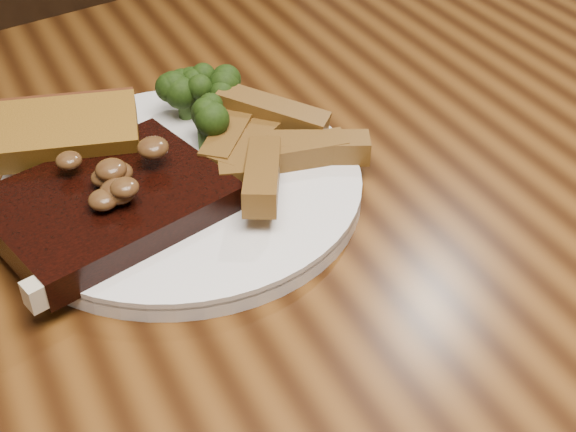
{
  "coord_description": "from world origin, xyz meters",
  "views": [
    {
      "loc": [
        -0.18,
        -0.4,
        1.12
      ],
      "look_at": [
        0.01,
        -0.02,
        0.78
      ],
      "focal_mm": 50.0,
      "sensor_mm": 36.0,
      "label": 1
    }
  ],
  "objects_px": {
    "dining_table": "(272,328)",
    "garlic_bread": "(73,153)",
    "plate": "(183,188)",
    "chair_far": "(118,126)",
    "steak": "(108,204)",
    "potato_wedges": "(266,152)"
  },
  "relations": [
    {
      "from": "dining_table",
      "to": "garlic_bread",
      "type": "distance_m",
      "value": 0.21
    },
    {
      "from": "plate",
      "to": "garlic_bread",
      "type": "bearing_deg",
      "value": 138.98
    },
    {
      "from": "dining_table",
      "to": "chair_far",
      "type": "distance_m",
      "value": 0.61
    },
    {
      "from": "dining_table",
      "to": "steak",
      "type": "relative_size",
      "value": 10.25
    },
    {
      "from": "chair_far",
      "to": "garlic_bread",
      "type": "height_order",
      "value": "chair_far"
    },
    {
      "from": "chair_far",
      "to": "steak",
      "type": "distance_m",
      "value": 0.61
    },
    {
      "from": "chair_far",
      "to": "garlic_bread",
      "type": "distance_m",
      "value": 0.55
    },
    {
      "from": "steak",
      "to": "dining_table",
      "type": "bearing_deg",
      "value": -45.43
    },
    {
      "from": "steak",
      "to": "plate",
      "type": "bearing_deg",
      "value": 1.21
    },
    {
      "from": "dining_table",
      "to": "potato_wedges",
      "type": "xyz_separation_m",
      "value": [
        0.03,
        0.07,
        0.12
      ]
    },
    {
      "from": "dining_table",
      "to": "steak",
      "type": "distance_m",
      "value": 0.16
    },
    {
      "from": "dining_table",
      "to": "potato_wedges",
      "type": "relative_size",
      "value": 13.56
    },
    {
      "from": "dining_table",
      "to": "garlic_bread",
      "type": "xyz_separation_m",
      "value": [
        -0.1,
        0.13,
        0.12
      ]
    },
    {
      "from": "dining_table",
      "to": "garlic_bread",
      "type": "relative_size",
      "value": 15.59
    },
    {
      "from": "potato_wedges",
      "to": "chair_far",
      "type": "bearing_deg",
      "value": 89.3
    },
    {
      "from": "steak",
      "to": "potato_wedges",
      "type": "xyz_separation_m",
      "value": [
        0.13,
        0.01,
        0.0
      ]
    },
    {
      "from": "plate",
      "to": "potato_wedges",
      "type": "height_order",
      "value": "potato_wedges"
    },
    {
      "from": "garlic_bread",
      "to": "potato_wedges",
      "type": "height_order",
      "value": "potato_wedges"
    },
    {
      "from": "chair_far",
      "to": "steak",
      "type": "xyz_separation_m",
      "value": [
        -0.13,
        -0.53,
        0.27
      ]
    },
    {
      "from": "chair_far",
      "to": "steak",
      "type": "height_order",
      "value": "chair_far"
    },
    {
      "from": "plate",
      "to": "steak",
      "type": "relative_size",
      "value": 1.74
    },
    {
      "from": "garlic_bread",
      "to": "dining_table",
      "type": "bearing_deg",
      "value": -36.28
    }
  ]
}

